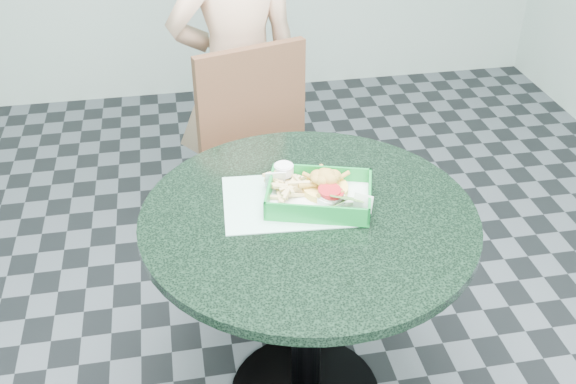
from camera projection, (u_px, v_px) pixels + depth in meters
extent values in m
cylinder|color=black|center=(307.00, 314.00, 2.11)|extent=(0.10, 0.10, 0.70)
cylinder|color=black|center=(309.00, 223.00, 1.91)|extent=(0.96, 0.96, 0.03)
cube|color=#46271C|center=(261.00, 185.00, 2.59)|extent=(0.45, 0.45, 0.04)
cube|color=#46271C|center=(252.00, 104.00, 2.62)|extent=(0.45, 0.04, 0.46)
cube|color=#46271C|center=(219.00, 270.00, 2.54)|extent=(0.04, 0.04, 0.43)
cube|color=#46271C|center=(319.00, 258.00, 2.60)|extent=(0.04, 0.04, 0.43)
cube|color=#46271C|center=(210.00, 212.00, 2.85)|extent=(0.04, 0.04, 0.43)
cube|color=#46271C|center=(300.00, 202.00, 2.91)|extent=(0.04, 0.04, 0.43)
imported|color=tan|center=(238.00, 77.00, 2.72)|extent=(0.60, 0.45, 1.49)
cube|color=#97D1BC|center=(291.00, 206.00, 1.95)|extent=(0.41, 0.32, 0.00)
cube|color=#0D812E|center=(319.00, 207.00, 1.94)|extent=(0.29, 0.21, 0.01)
cube|color=white|center=(319.00, 205.00, 1.94)|extent=(0.28, 0.20, 0.00)
cube|color=#0D812E|center=(312.00, 179.00, 2.01)|extent=(0.29, 0.01, 0.05)
cube|color=#0D812E|center=(327.00, 219.00, 1.84)|extent=(0.29, 0.01, 0.05)
cube|color=#0D812E|center=(367.00, 193.00, 1.95)|extent=(0.01, 0.21, 0.05)
cube|color=#0D812E|center=(270.00, 204.00, 1.90)|extent=(0.01, 0.21, 0.05)
cylinder|color=#F4C353|center=(321.00, 194.00, 1.96)|extent=(0.13, 0.13, 0.02)
cylinder|color=silver|center=(275.00, 182.00, 1.97)|extent=(0.06, 0.06, 0.03)
cylinder|color=white|center=(275.00, 177.00, 1.96)|extent=(0.05, 0.05, 0.00)
cylinder|color=white|center=(332.00, 203.00, 1.92)|extent=(0.08, 0.08, 0.03)
torus|color=silver|center=(332.00, 198.00, 1.91)|extent=(0.07, 0.07, 0.01)
cylinder|color=red|center=(332.00, 196.00, 1.90)|extent=(0.07, 0.07, 0.01)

